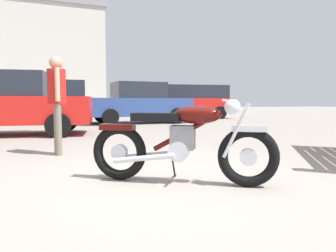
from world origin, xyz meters
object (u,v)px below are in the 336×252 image
object	(u,v)px
blue_hatchback_right	(50,101)
silver_sedan_mid	(189,101)
pale_sedan_back	(9,104)
vintage_motorcycle	(182,143)
red_hatchback_near	(138,103)
bystander	(57,94)

from	to	relation	value
blue_hatchback_right	silver_sedan_mid	bearing A→B (deg)	-170.29
pale_sedan_back	vintage_motorcycle	bearing A→B (deg)	-59.27
vintage_motorcycle	red_hatchback_near	distance (m)	9.63
red_hatchback_near	pale_sedan_back	world-z (taller)	same
vintage_motorcycle	pale_sedan_back	xyz separation A→B (m)	(-2.58, 6.06, 0.38)
bystander	silver_sedan_mid	xyz separation A→B (m)	(6.44, 9.80, -0.08)
bystander	pale_sedan_back	distance (m)	3.84
silver_sedan_mid	blue_hatchback_right	bearing A→B (deg)	16.23
bystander	blue_hatchback_right	size ratio (longest dim) A/B	0.42
bystander	pale_sedan_back	world-z (taller)	pale_sedan_back
blue_hatchback_right	vintage_motorcycle	bearing A→B (deg)	98.21
silver_sedan_mid	pale_sedan_back	bearing A→B (deg)	44.54
blue_hatchback_right	pale_sedan_back	size ratio (longest dim) A/B	0.89
bystander	blue_hatchback_right	distance (m)	8.55
bystander	pale_sedan_back	bearing A→B (deg)	-75.31
bystander	pale_sedan_back	size ratio (longest dim) A/B	0.38
blue_hatchback_right	red_hatchback_near	bearing A→B (deg)	155.66
red_hatchback_near	silver_sedan_mid	size ratio (longest dim) A/B	0.89
blue_hatchback_right	pale_sedan_back	world-z (taller)	blue_hatchback_right
vintage_motorcycle	pale_sedan_back	bearing A→B (deg)	144.08
vintage_motorcycle	silver_sedan_mid	distance (m)	13.27
red_hatchback_near	pale_sedan_back	xyz separation A→B (m)	(-4.30, -3.41, 0.00)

